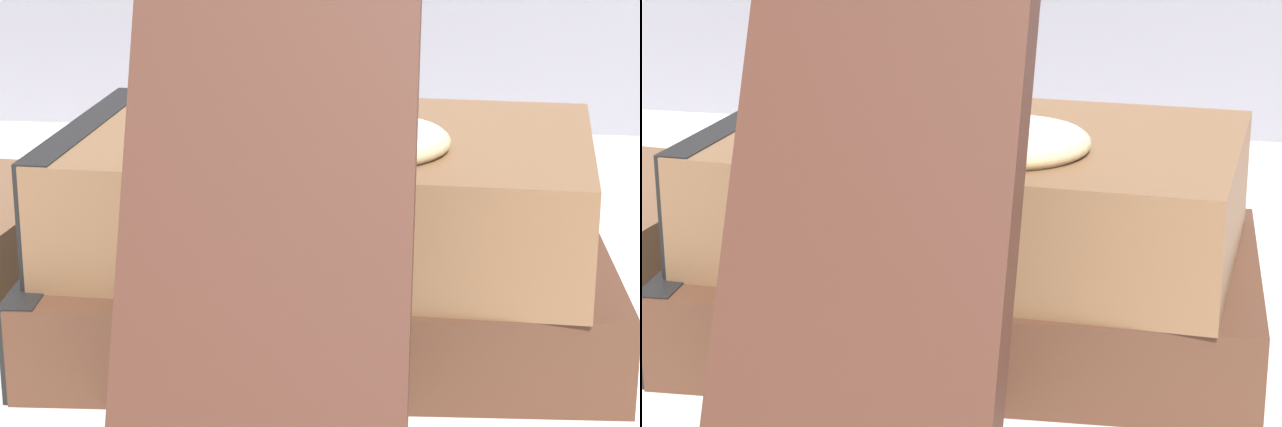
{
  "view_description": "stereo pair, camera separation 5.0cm",
  "coord_description": "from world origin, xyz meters",
  "views": [
    {
      "loc": [
        0.04,
        -0.4,
        0.19
      ],
      "look_at": [
        -0.0,
        0.04,
        0.05
      ],
      "focal_mm": 75.0,
      "sensor_mm": 36.0,
      "label": 1
    },
    {
      "loc": [
        0.09,
        -0.39,
        0.19
      ],
      "look_at": [
        -0.0,
        0.04,
        0.05
      ],
      "focal_mm": 75.0,
      "sensor_mm": 36.0,
      "label": 2
    }
  ],
  "objects": [
    {
      "name": "pocket_watch",
      "position": [
        0.01,
        0.04,
        0.08
      ],
      "size": [
        0.06,
        0.06,
        0.01
      ],
      "color": "white",
      "rests_on": "book_flat_top"
    },
    {
      "name": "reading_glasses",
      "position": [
        -0.05,
        0.17,
        0.0
      ],
      "size": [
        0.1,
        0.07,
        0.0
      ],
      "rotation": [
        0.0,
        0.0,
        -0.35
      ],
      "color": "black",
      "rests_on": "ground_plane"
    },
    {
      "name": "book_flat_bottom",
      "position": [
        -0.01,
        0.06,
        0.02
      ],
      "size": [
        0.21,
        0.14,
        0.03
      ],
      "rotation": [
        0.0,
        0.0,
        0.05
      ],
      "color": "#4C2D1E",
      "rests_on": "ground_plane"
    },
    {
      "name": "book_flat_top",
      "position": [
        -0.01,
        0.06,
        0.06
      ],
      "size": [
        0.19,
        0.13,
        0.04
      ],
      "rotation": [
        0.0,
        0.0,
        -0.06
      ],
      "color": "brown",
      "rests_on": "book_flat_bottom"
    },
    {
      "name": "book_leaning_front",
      "position": [
        -0.01,
        -0.06,
        0.08
      ],
      "size": [
        0.08,
        0.09,
        0.16
      ],
      "rotation": [
        -0.47,
        0.0,
        0.0
      ],
      "color": "#422319",
      "rests_on": "ground_plane"
    },
    {
      "name": "ground_plane",
      "position": [
        0.0,
        0.0,
        0.0
      ],
      "size": [
        3.0,
        3.0,
        0.0
      ],
      "primitive_type": "plane",
      "color": "silver"
    }
  ]
}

